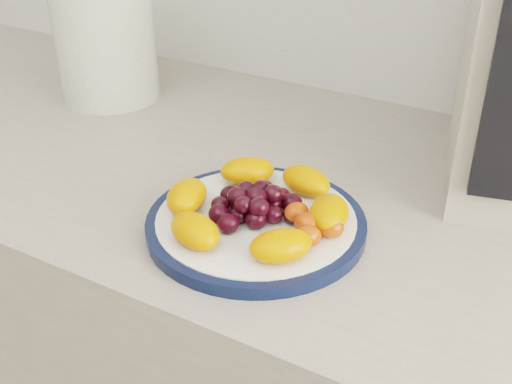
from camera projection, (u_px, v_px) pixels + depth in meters
The scene contains 4 objects.
plate_rim at pixel (256, 224), 0.73m from camera, with size 0.25×0.25×0.01m, color #0C1737.
plate_face at pixel (256, 223), 0.73m from camera, with size 0.23×0.23×0.02m, color white.
canister at pixel (105, 40), 1.03m from camera, with size 0.16×0.16×0.19m, color #486017.
fruit_plate at pixel (261, 206), 0.71m from camera, with size 0.22×0.22×0.04m.
Camera 1 is at (0.34, 0.54, 1.31)m, focal length 45.00 mm.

